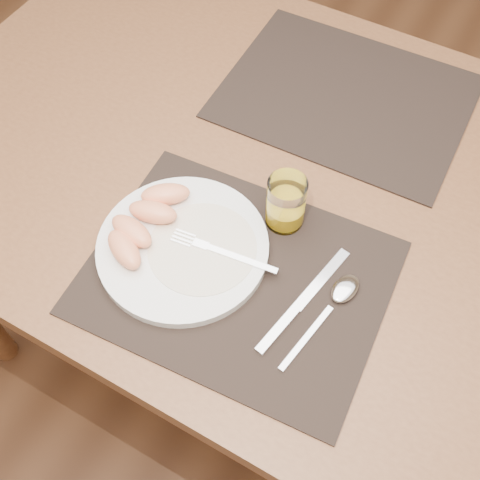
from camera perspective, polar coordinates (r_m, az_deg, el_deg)
name	(u,v)px	position (r m, az deg, el deg)	size (l,w,h in m)	color
ground	(268,344)	(1.70, 2.68, -9.85)	(5.00, 5.00, 0.00)	brown
table	(282,202)	(1.11, 4.04, 3.61)	(1.40, 0.90, 0.75)	brown
placemat_near	(237,277)	(0.93, -0.29, -3.55)	(0.45, 0.35, 0.00)	black
placemat_far	(345,97)	(1.18, 9.96, 13.24)	(0.45, 0.35, 0.00)	black
plate	(183,247)	(0.95, -5.44, -0.71)	(0.27, 0.27, 0.02)	white
plate_dressing	(202,248)	(0.93, -3.61, -0.73)	(0.17, 0.17, 0.00)	white
fork	(215,249)	(0.93, -2.40, -0.90)	(0.18, 0.04, 0.00)	silver
knife	(296,308)	(0.90, 5.37, -6.45)	(0.05, 0.22, 0.01)	silver
spoon	(340,296)	(0.91, 9.42, -5.23)	(0.05, 0.19, 0.01)	silver
juice_glass	(286,204)	(0.95, 4.35, 3.38)	(0.06, 0.06, 0.09)	white
grapefruit_wedges	(144,221)	(0.95, -9.10, 1.77)	(0.10, 0.19, 0.03)	#FC9967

